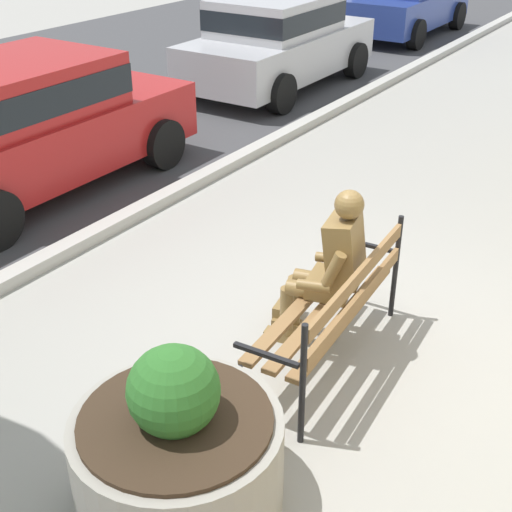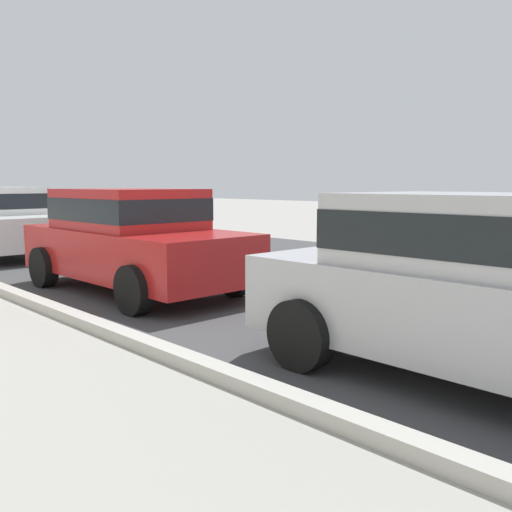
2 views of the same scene
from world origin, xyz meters
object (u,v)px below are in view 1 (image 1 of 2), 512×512
(park_bench, at_px, (336,305))
(concrete_planter, at_px, (178,449))
(parked_car_silver, at_px, (278,39))
(bronze_statue_seated, at_px, (326,270))
(parked_car_red, at_px, (26,122))

(park_bench, xyz_separation_m, concrete_planter, (-1.68, 0.15, -0.16))
(parked_car_silver, bearing_deg, bronze_statue_seated, -145.12)
(park_bench, xyz_separation_m, parked_car_red, (1.06, 4.62, 0.30))
(concrete_planter, xyz_separation_m, parked_car_red, (2.74, 4.47, 0.46))
(park_bench, height_order, concrete_planter, concrete_planter)
(bronze_statue_seated, height_order, parked_car_red, parked_car_red)
(park_bench, distance_m, bronze_statue_seated, 0.34)
(parked_car_silver, bearing_deg, parked_car_red, 180.00)
(concrete_planter, relative_size, parked_car_red, 0.31)
(park_bench, bearing_deg, concrete_planter, 174.85)
(concrete_planter, xyz_separation_m, parked_car_silver, (8.23, 4.47, 0.46))
(park_bench, relative_size, parked_car_silver, 0.44)
(bronze_statue_seated, distance_m, concrete_planter, 1.93)
(park_bench, xyz_separation_m, parked_car_silver, (6.55, 4.62, 0.30))
(concrete_planter, distance_m, parked_car_silver, 9.38)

